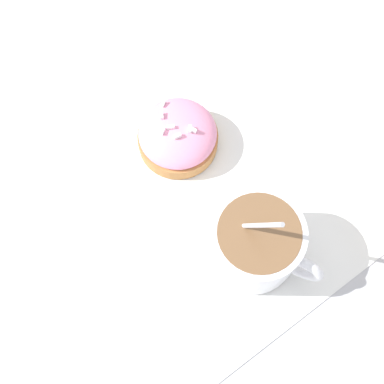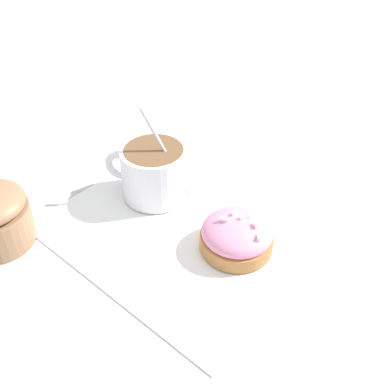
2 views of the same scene
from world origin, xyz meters
The scene contains 4 objects.
ground_plane centered at (0.00, 0.00, 0.00)m, with size 3.00×3.00×0.00m, color #B2B2B7.
paper_napkin centered at (0.00, 0.00, 0.00)m, with size 0.29×0.29×0.00m.
coffee_cup centered at (0.07, 0.00, 0.04)m, with size 0.10×0.08×0.12m.
frosted_pastry centered at (-0.07, 0.01, 0.02)m, with size 0.08×0.08×0.04m.
Camera 2 is at (-0.27, 0.30, 0.36)m, focal length 42.00 mm.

